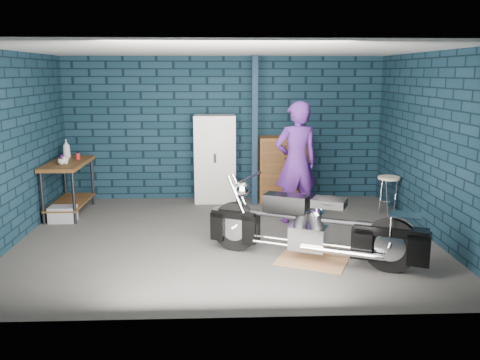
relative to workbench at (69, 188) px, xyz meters
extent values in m
plane|color=#464441|center=(2.68, -1.45, -0.46)|extent=(6.00, 6.00, 0.00)
cube|color=#0E2531|center=(2.68, 1.05, 0.90)|extent=(6.00, 0.02, 2.70)
cube|color=#0E2531|center=(-0.32, -1.45, 0.90)|extent=(0.02, 5.00, 2.70)
cube|color=#0E2531|center=(5.68, -1.45, 0.90)|extent=(0.02, 5.00, 2.70)
cube|color=silver|center=(2.68, -1.45, 2.25)|extent=(6.00, 5.00, 0.02)
cube|color=#112235|center=(3.23, 0.50, 0.90)|extent=(0.10, 0.10, 2.70)
cube|color=brown|center=(0.00, 0.00, 0.00)|extent=(0.60, 1.40, 0.91)
cube|color=brown|center=(3.79, -2.43, -0.45)|extent=(1.07, 0.96, 0.01)
imported|color=#4B1F76|center=(3.83, -0.64, 0.53)|extent=(0.80, 0.61, 1.96)
cube|color=#93959B|center=(0.02, -0.50, -0.33)|extent=(0.42, 0.30, 0.26)
cube|color=silver|center=(2.51, 0.78, 0.36)|extent=(0.76, 0.54, 1.63)
cube|color=brown|center=(3.80, 0.78, 0.16)|extent=(0.92, 0.51, 1.22)
imported|color=beige|center=(-0.02, -0.24, 0.50)|extent=(0.13, 0.13, 0.09)
imported|color=beige|center=(0.02, -0.17, 0.51)|extent=(0.12, 0.12, 0.11)
cylinder|color=#4E175E|center=(-0.12, 0.12, 0.50)|extent=(0.08, 0.08, 0.10)
cylinder|color=#A31D15|center=(0.11, 0.25, 0.51)|extent=(0.10, 0.10, 0.11)
imported|color=#93959B|center=(-0.11, 0.38, 0.62)|extent=(0.15, 0.15, 0.34)
camera|label=1|loc=(2.59, -8.62, 1.94)|focal=38.00mm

